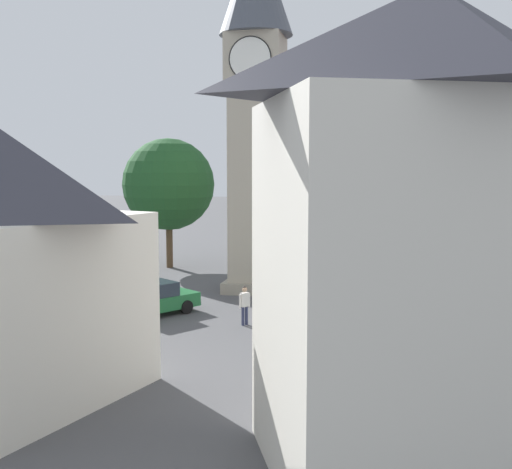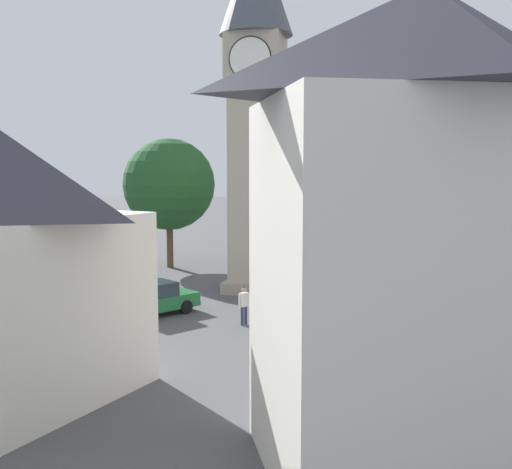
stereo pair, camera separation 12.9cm
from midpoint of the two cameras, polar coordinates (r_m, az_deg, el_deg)
name	(u,v)px [view 1 (the left image)]	position (r m, az deg, el deg)	size (l,w,h in m)	color
ground_plane	(256,290)	(34.08, -0.11, -5.19)	(200.00, 200.00, 0.00)	#4C4C4F
clock_tower	(256,79)	(33.70, -0.11, 14.20)	(3.91, 3.91, 19.58)	gray
car_blue_kerb	(102,279)	(34.15, -14.23, -4.06)	(4.46, 3.03, 1.53)	#236B38
car_silver_kerb	(373,322)	(24.61, 10.68, -8.02)	(4.43, 2.72, 1.53)	#236B38
car_red_corner	(154,299)	(28.73, -9.62, -5.92)	(3.73, 4.36, 1.53)	#236B38
car_white_side	(28,271)	(38.10, -20.47, -3.20)	(2.04, 4.24, 1.53)	white
car_black_far	(11,311)	(28.03, -21.95, -6.60)	(4.40, 2.56, 1.53)	red
car_green_alley	(483,303)	(29.38, 20.20, -5.95)	(4.03, 4.18, 1.53)	black
pedestrian	(245,302)	(26.56, -1.20, -6.29)	(0.41, 0.43, 1.69)	#2D3351
tree	(169,184)	(41.54, -8.21, 4.62)	(6.12, 6.12, 8.68)	brown
building_shop_left	(426,232)	(13.87, 15.24, 0.26)	(8.69, 7.85, 10.64)	silver
building_corner_back	(388,191)	(54.33, 12.06, 3.98)	(9.97, 10.12, 9.18)	beige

